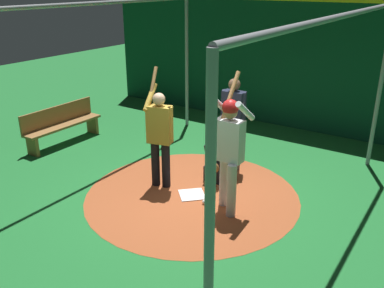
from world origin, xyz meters
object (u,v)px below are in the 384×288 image
home_plate (192,195)px  umpire (233,119)px  bench (62,124)px  catcher (217,162)px  visitor (160,133)px  batter (229,145)px  baseball_1 (208,195)px  baseball_0 (204,202)px

home_plate → umpire: umpire is taller
home_plate → bench: bench is taller
catcher → visitor: visitor is taller
visitor → bench: 3.23m
batter → bench: bearing=-96.6°
batter → baseball_1: (-0.17, -0.48, -1.09)m
visitor → baseball_0: bearing=66.8°
home_plate → visitor: size_ratio=0.20×
baseball_1 → bench: bearing=-95.0°
bench → baseball_1: (0.35, 4.09, -0.41)m
batter → baseball_1: bearing=-109.6°
baseball_1 → visitor: bearing=-84.8°
batter → umpire: (-1.44, -0.72, -0.12)m
home_plate → visitor: (-0.01, -0.68, 0.98)m
baseball_0 → home_plate: bearing=-112.6°
home_plate → baseball_1: baseball_1 is taller
baseball_0 → baseball_1: bearing=-160.4°
visitor → home_plate: bearing=74.6°
umpire → visitor: (1.36, -0.69, -0.01)m
catcher → visitor: 1.21m
home_plate → bench: (-0.45, -3.83, 0.44)m
home_plate → baseball_0: bearing=67.4°
bench → catcher: bearing=94.3°
catcher → bench: catcher is taller
visitor → bench: (-0.44, -3.15, -0.54)m
bench → baseball_1: 4.12m
catcher → baseball_1: bearing=16.9°
visitor → catcher: bearing=119.8°
umpire → batter: bearing=26.5°
bench → umpire: bearing=103.5°
batter → baseball_1: batter is taller
batter → baseball_0: size_ratio=29.34×
home_plate → visitor: 1.19m
baseball_0 → batter: bearing=99.3°
catcher → baseball_1: (0.65, 0.20, -0.33)m
baseball_0 → catcher: bearing=-162.4°
batter → bench: (-0.52, -4.56, -0.68)m
batter → umpire: 1.62m
bench → baseball_1: size_ratio=26.10×
catcher → bench: size_ratio=0.49×
visitor → baseball_0: (0.15, 1.02, -0.95)m
home_plate → baseball_1: bearing=109.4°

